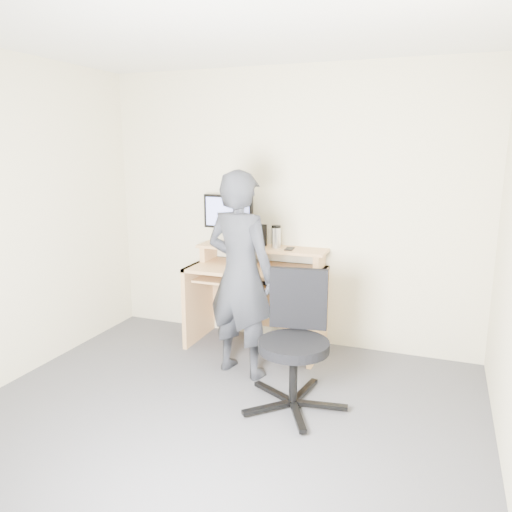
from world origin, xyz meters
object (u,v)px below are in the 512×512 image
Objects in this scene: desk at (259,287)px; person at (240,275)px; office_chair at (295,335)px; monitor at (228,215)px.

person reaches higher than desk.
office_chair is 0.71m from person.
office_chair is at bearing 161.66° from person.
office_chair reaches higher than desk.
monitor reaches higher than desk.
person is (-0.55, 0.32, 0.31)m from office_chair.
monitor is 0.88m from person.
person reaches higher than monitor.
monitor reaches higher than office_chair.
office_chair is 0.57× the size of person.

